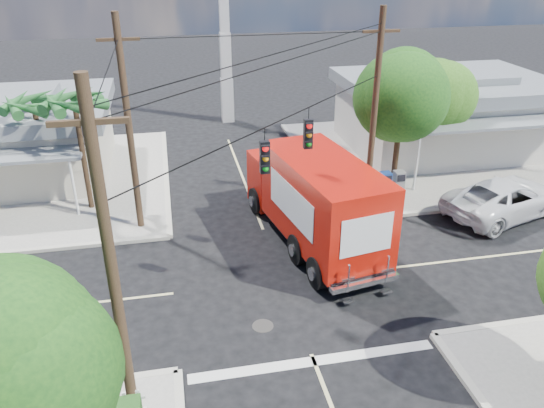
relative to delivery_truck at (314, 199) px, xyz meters
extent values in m
plane|color=black|center=(-1.85, -2.56, -1.96)|extent=(120.00, 120.00, 0.00)
cube|color=gray|center=(9.15, 8.44, -1.89)|extent=(14.00, 14.00, 0.14)
cube|color=beige|center=(2.15, 8.44, -1.89)|extent=(0.25, 14.00, 0.14)
cube|color=beige|center=(9.15, 1.44, -1.89)|extent=(14.00, 0.25, 0.14)
cube|color=gray|center=(-12.85, 8.44, -1.89)|extent=(14.00, 14.00, 0.14)
cube|color=beige|center=(-5.85, 8.44, -1.89)|extent=(0.25, 14.00, 0.14)
cube|color=beige|center=(-1.85, 7.44, -1.95)|extent=(0.12, 12.00, 0.01)
cube|color=beige|center=(8.15, -2.56, -1.95)|extent=(12.00, 0.12, 0.01)
cube|color=silver|center=(-1.85, -6.86, -1.95)|extent=(7.50, 0.40, 0.01)
cube|color=beige|center=(10.65, 9.44, -0.12)|extent=(11.00, 8.00, 3.40)
cube|color=gray|center=(10.65, 9.44, 1.93)|extent=(11.80, 8.80, 0.70)
cube|color=gray|center=(10.65, 9.44, 2.43)|extent=(6.05, 4.40, 0.50)
cube|color=gray|center=(10.65, 4.54, 1.08)|extent=(9.90, 1.80, 0.15)
cylinder|color=silver|center=(6.25, 3.74, -0.37)|extent=(0.12, 0.12, 2.90)
cube|color=beige|center=(-13.85, 9.94, -0.22)|extent=(10.00, 8.00, 3.20)
cylinder|color=silver|center=(-9.85, 4.24, -0.47)|extent=(0.12, 0.12, 2.70)
cube|color=silver|center=(-1.35, 17.44, -0.46)|extent=(0.80, 0.80, 3.00)
cube|color=silver|center=(-1.35, 17.44, 2.54)|extent=(0.70, 0.70, 3.00)
cube|color=silver|center=(-1.35, 17.44, 5.54)|extent=(0.60, 0.60, 3.00)
sphere|color=#164415|center=(-8.85, -10.06, 2.36)|extent=(3.71, 3.71, 3.71)
sphere|color=#164415|center=(-8.50, -10.36, 2.24)|extent=(3.25, 3.25, 3.25)
cylinder|color=#422D1C|center=(5.35, 4.24, 0.23)|extent=(0.28, 0.28, 4.10)
sphere|color=#164415|center=(5.35, 4.24, 2.79)|extent=(4.10, 4.10, 4.10)
sphere|color=#164415|center=(4.95, 4.44, 3.05)|extent=(3.33, 3.33, 3.33)
sphere|color=#164415|center=(5.70, 3.94, 2.66)|extent=(3.58, 3.58, 3.58)
cylinder|color=#422D1C|center=(7.95, 6.44, -0.03)|extent=(0.28, 0.28, 3.58)
sphere|color=#2D5D16|center=(7.95, 6.44, 2.21)|extent=(3.58, 3.58, 3.58)
sphere|color=#2D5D16|center=(7.55, 6.64, 2.44)|extent=(2.91, 2.91, 2.91)
sphere|color=#2D5D16|center=(8.30, 6.14, 2.10)|extent=(3.14, 3.14, 3.14)
cylinder|color=#422D1C|center=(-9.35, 4.94, 0.68)|extent=(0.24, 0.24, 5.00)
cone|color=#26642B|center=(-8.45, 4.94, 3.28)|extent=(0.50, 2.06, 0.98)
cone|color=#26642B|center=(-8.79, 5.64, 3.28)|extent=(1.92, 1.68, 0.98)
cone|color=#26642B|center=(-9.55, 5.81, 3.28)|extent=(2.12, 0.95, 0.98)
cone|color=#26642B|center=(-10.16, 5.33, 3.28)|extent=(1.34, 2.07, 0.98)
cone|color=#26642B|center=(-10.16, 4.55, 3.28)|extent=(1.34, 2.07, 0.98)
cone|color=#26642B|center=(-9.55, 4.06, 3.28)|extent=(2.12, 0.95, 0.98)
cone|color=#26642B|center=(-8.79, 4.23, 3.28)|extent=(1.92, 1.68, 0.98)
cylinder|color=#422D1C|center=(-11.35, 6.44, 0.48)|extent=(0.24, 0.24, 4.60)
cone|color=#26642B|center=(-10.45, 6.44, 2.88)|extent=(0.50, 2.06, 0.98)
cone|color=#26642B|center=(-10.79, 7.14, 2.88)|extent=(1.92, 1.68, 0.98)
cone|color=#26642B|center=(-11.55, 7.31, 2.88)|extent=(2.12, 0.95, 0.98)
cone|color=#26642B|center=(-12.16, 6.83, 2.88)|extent=(1.34, 2.07, 0.98)
cone|color=#26642B|center=(-12.16, 6.05, 2.88)|extent=(1.34, 2.07, 0.98)
cone|color=#26642B|center=(-11.55, 5.56, 2.88)|extent=(2.12, 0.95, 0.98)
cone|color=#26642B|center=(-10.79, 5.73, 2.88)|extent=(1.92, 1.68, 0.98)
cylinder|color=#473321|center=(-7.05, -7.76, 2.54)|extent=(0.28, 0.28, 9.00)
cube|color=#473321|center=(-7.05, -7.76, 6.04)|extent=(1.60, 0.12, 0.12)
cylinder|color=#473321|center=(3.35, 2.64, 2.54)|extent=(0.28, 0.28, 9.00)
cube|color=#473321|center=(3.35, 2.64, 6.04)|extent=(1.60, 0.12, 0.12)
cylinder|color=#473321|center=(-7.05, 2.64, 2.54)|extent=(0.28, 0.28, 9.00)
cube|color=#473321|center=(-7.05, 2.64, 6.04)|extent=(1.60, 0.12, 0.12)
cylinder|color=black|center=(-1.85, -2.56, 4.24)|extent=(10.43, 10.43, 0.04)
cube|color=black|center=(-2.65, -3.36, 3.29)|extent=(0.30, 0.24, 1.05)
sphere|color=red|center=(-2.65, -3.50, 3.62)|extent=(0.20, 0.20, 0.20)
cube|color=black|center=(-0.75, -1.46, 3.29)|extent=(0.30, 0.24, 1.05)
sphere|color=red|center=(-0.75, -1.60, 3.62)|extent=(0.20, 0.20, 0.20)
cube|color=silver|center=(-6.85, -8.16, -1.32)|extent=(0.09, 0.06, 1.00)
cube|color=#A4100F|center=(3.95, 3.64, -1.27)|extent=(0.50, 0.50, 1.10)
cube|color=#1A4091|center=(4.65, 3.64, -1.27)|extent=(0.50, 0.50, 1.10)
cube|color=slate|center=(5.35, 3.64, -1.27)|extent=(0.50, 0.50, 1.10)
cube|color=black|center=(-0.03, 0.17, -1.35)|extent=(4.00, 8.90, 0.28)
cube|color=red|center=(-0.62, 3.48, -0.47)|extent=(2.93, 2.31, 2.42)
cube|color=black|center=(-0.75, 4.24, -0.03)|extent=(2.32, 0.68, 1.05)
cube|color=silver|center=(-0.79, 4.45, -1.24)|extent=(2.52, 0.57, 0.39)
cube|color=red|center=(0.14, -0.80, 0.30)|extent=(3.83, 6.77, 3.19)
cube|color=white|center=(1.52, -0.56, 0.46)|extent=(0.72, 3.91, 1.43)
cube|color=white|center=(-1.23, -1.05, 0.46)|extent=(0.72, 3.91, 1.43)
cube|color=white|center=(0.71, -3.97, 0.46)|extent=(1.96, 0.37, 1.43)
cube|color=silver|center=(0.73, -4.11, -1.35)|extent=(2.65, 0.73, 0.20)
cube|color=silver|center=(0.00, -4.39, -0.91)|extent=(0.50, 0.15, 1.10)
cube|color=silver|center=(1.52, -4.12, -0.91)|extent=(0.50, 0.15, 1.10)
cylinder|color=black|center=(-1.84, 3.09, -1.35)|extent=(0.56, 1.25, 1.21)
cylinder|color=black|center=(0.66, 3.54, -1.35)|extent=(0.56, 1.25, 1.21)
cylinder|color=black|center=(-0.72, -3.19, -1.35)|extent=(0.56, 1.25, 1.21)
cylinder|color=black|center=(1.78, -2.75, -1.35)|extent=(0.56, 1.25, 1.21)
imported|color=silver|center=(9.23, 0.65, -1.11)|extent=(6.66, 4.54, 1.69)
camera|label=1|loc=(-5.49, -18.48, 9.23)|focal=35.00mm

